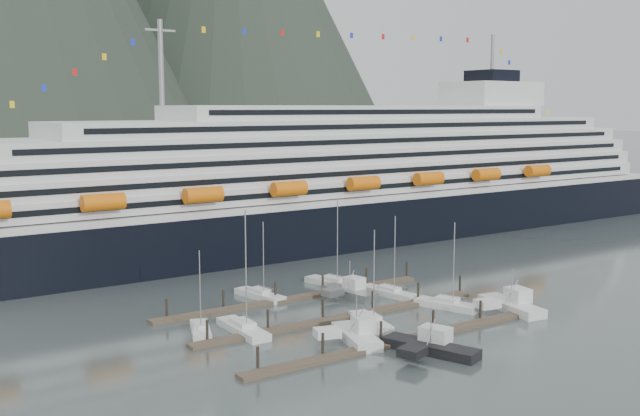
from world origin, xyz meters
The scene contains 16 objects.
ground centered at (0.00, 0.00, 0.00)m, with size 1600.00×1600.00×0.00m, color #4E5B5C.
cruise_ship centered at (30.03, 54.94, 12.04)m, with size 210.00×30.40×50.30m.
dock_near centered at (-4.93, -9.95, 0.31)m, with size 48.18×2.28×3.20m.
dock_mid centered at (-4.93, 3.05, 0.31)m, with size 48.18×2.28×3.20m.
dock_far centered at (-4.93, 16.05, 0.31)m, with size 48.18×2.28×3.20m.
sailboat_a centered at (-24.99, 8.22, 0.40)m, with size 5.26×8.57×11.84m.
sailboat_b centered at (-20.15, 5.29, 0.46)m, with size 3.21×10.99×17.24m.
sailboat_c centered at (-3.93, -1.68, 0.43)m, with size 4.81×9.92×13.97m.
sailboat_d centered at (8.71, 9.55, 0.41)m, with size 4.20×11.03×13.46m.
sailboat_e centered at (-9.11, 19.99, 0.41)m, with size 4.18×10.22×12.74m.
sailboat_g centered at (5.04, 19.99, 0.43)m, with size 4.74×11.16×15.12m.
sailboat_h centered at (11.02, -1.19, 0.43)m, with size 5.98×10.10×13.61m.
trawler_b centered at (-9.99, -6.19, 0.87)m, with size 8.77×10.90×6.72m.
trawler_c centered at (-5.22, -15.05, 0.82)m, with size 9.75×12.58×6.20m.
trawler_d centered at (17.87, -7.50, 0.89)m, with size 8.98×12.06×6.93m.
trawler_e centered at (2.89, 12.45, 0.84)m, with size 7.83×10.26×6.40m.
Camera 1 is at (-66.55, -80.41, 29.96)m, focal length 42.00 mm.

